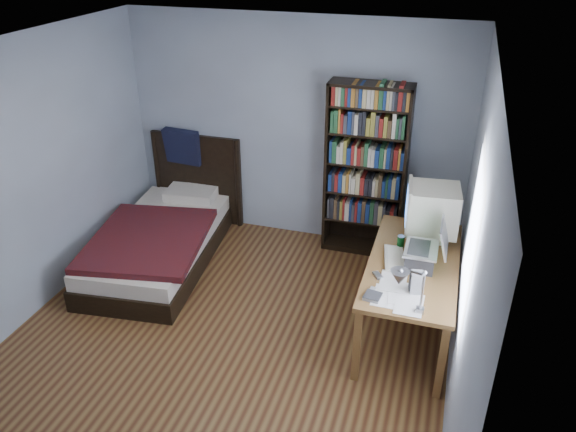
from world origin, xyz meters
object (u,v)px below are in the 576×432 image
object	(u,v)px
desk_lamp	(404,281)
speaker	(417,283)
keyboard	(394,259)
soda_can	(401,242)
desk	(415,266)
crt_monitor	(431,210)
bookshelf	(366,171)
laptop	(423,255)
bed	(163,236)

from	to	relation	value
desk_lamp	speaker	bearing A→B (deg)	84.05
keyboard	soda_can	size ratio (longest dim) A/B	3.54
speaker	desk	bearing A→B (deg)	84.29
crt_monitor	bookshelf	bearing A→B (deg)	130.75
crt_monitor	desk_lamp	xyz separation A→B (m)	(-0.08, -1.52, 0.21)
desk	desk_lamp	size ratio (longest dim) A/B	2.53
keyboard	desk	bearing A→B (deg)	60.73
laptop	bed	world-z (taller)	bed
crt_monitor	speaker	xyz separation A→B (m)	(-0.02, -0.89, -0.20)
crt_monitor	keyboard	size ratio (longest dim) A/B	1.27
desk_lamp	soda_can	distance (m)	1.35
crt_monitor	desk	bearing A→B (deg)	-172.15
crt_monitor	soda_can	bearing A→B (deg)	-131.66
soda_can	desk	bearing A→B (deg)	58.72
crt_monitor	keyboard	bearing A→B (deg)	-117.05
laptop	desk_lamp	world-z (taller)	desk_lamp
crt_monitor	keyboard	distance (m)	0.60
laptop	bookshelf	distance (m)	1.54
desk	laptop	xyz separation A→B (m)	(0.07, -0.49, 0.43)
bookshelf	bed	size ratio (longest dim) A/B	0.85
desk	laptop	world-z (taller)	laptop
crt_monitor	desk_lamp	size ratio (longest dim) A/B	0.83
laptop	desk_lamp	bearing A→B (deg)	-94.31
keyboard	bookshelf	xyz separation A→B (m)	(-0.50, 1.32, 0.21)
keyboard	speaker	distance (m)	0.48
bookshelf	desk	bearing A→B (deg)	-52.60
laptop	keyboard	world-z (taller)	laptop
desk_lamp	laptop	bearing A→B (deg)	85.69
crt_monitor	keyboard	xyz separation A→B (m)	(-0.24, -0.47, -0.28)
desk_lamp	bed	distance (m)	3.27
desk	speaker	world-z (taller)	speaker
soda_can	bed	size ratio (longest dim) A/B	0.05
desk_lamp	speaker	distance (m)	0.75
desk	bed	distance (m)	2.71
desk	bookshelf	world-z (taller)	bookshelf
desk	soda_can	xyz separation A→B (m)	(-0.14, -0.23, 0.37)
laptop	soda_can	size ratio (longest dim) A/B	3.75
bookshelf	desk_lamp	bearing A→B (deg)	-74.57
speaker	bookshelf	distance (m)	1.89
laptop	bookshelf	xyz separation A→B (m)	(-0.73, 1.36, 0.10)
desk_lamp	bed	xyz separation A→B (m)	(-2.70, 1.56, -0.98)
desk_lamp	soda_can	size ratio (longest dim) A/B	5.43
desk_lamp	keyboard	size ratio (longest dim) A/B	1.53
desk_lamp	soda_can	bearing A→B (deg)	96.05
desk_lamp	bookshelf	bearing A→B (deg)	105.43
crt_monitor	bookshelf	size ratio (longest dim) A/B	0.27
desk_lamp	bookshelf	world-z (taller)	bookshelf
desk_lamp	crt_monitor	bearing A→B (deg)	86.90
laptop	keyboard	xyz separation A→B (m)	(-0.23, 0.03, -0.10)
crt_monitor	bed	xyz separation A→B (m)	(-2.78, 0.04, -0.77)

